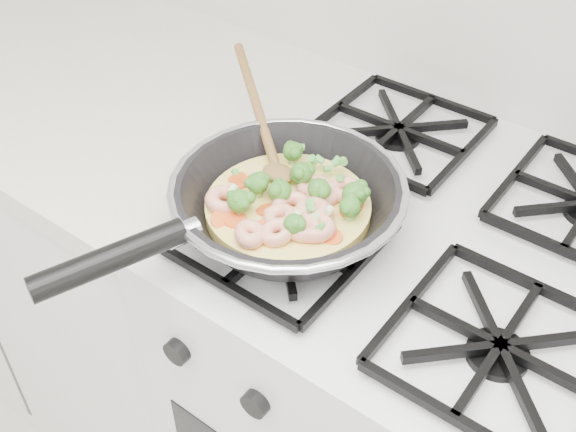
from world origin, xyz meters
The scene contains 3 objects.
stove centered at (0.00, 1.70, 0.46)m, with size 0.60×0.60×0.92m.
counter_left centered at (-0.80, 1.70, 0.45)m, with size 1.00×0.60×0.90m.
skillet centered at (-0.16, 1.57, 0.96)m, with size 0.40×0.51×0.10m.
Camera 1 is at (0.25, 1.03, 1.52)m, focal length 43.35 mm.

